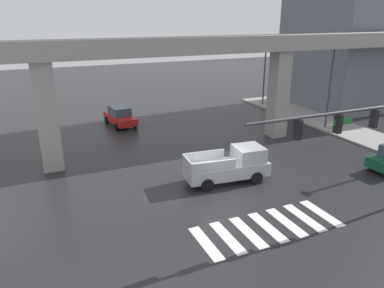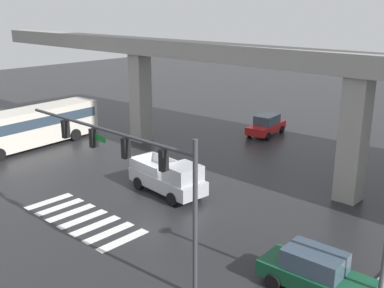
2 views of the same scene
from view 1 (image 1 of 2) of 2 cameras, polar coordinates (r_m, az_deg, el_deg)
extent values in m
plane|color=#232326|center=(22.11, 4.46, -6.61)|extent=(120.00, 120.00, 0.00)
cube|color=silver|center=(17.07, 2.15, -15.05)|extent=(0.55, 2.80, 0.01)
cube|color=silver|center=(17.50, 5.50, -14.18)|extent=(0.55, 2.80, 0.01)
cube|color=silver|center=(17.99, 8.65, -13.31)|extent=(0.55, 2.80, 0.01)
cube|color=silver|center=(18.53, 11.61, -12.46)|extent=(0.55, 2.80, 0.01)
cube|color=silver|center=(19.12, 14.37, -11.62)|extent=(0.55, 2.80, 0.01)
cube|color=silver|center=(19.75, 16.95, -10.82)|extent=(0.55, 2.80, 0.01)
cube|color=silver|center=(20.42, 19.35, -10.04)|extent=(0.55, 2.80, 0.01)
cube|color=gray|center=(26.26, -2.41, 14.88)|extent=(55.46, 1.84, 1.20)
cube|color=gray|center=(25.16, -21.48, 3.85)|extent=(1.30, 1.30, 7.03)
cube|color=gray|center=(31.15, 13.21, 7.44)|extent=(1.30, 1.30, 7.03)
cube|color=gray|center=(33.03, 27.01, 0.29)|extent=(4.00, 36.00, 0.15)
cube|color=#A8AAAF|center=(22.56, 5.33, -3.92)|extent=(5.25, 2.35, 0.80)
cube|color=#A8AAAF|center=(22.83, 8.73, -1.47)|extent=(1.85, 1.89, 0.90)
cube|color=#3F5160|center=(23.04, 9.77, -1.34)|extent=(0.25, 1.67, 0.77)
cube|color=#A8AAAF|center=(22.64, 1.83, -1.84)|extent=(2.65, 0.34, 0.60)
cube|color=#A8AAAF|center=(21.13, 3.48, -3.46)|extent=(2.65, 0.34, 0.60)
cube|color=#A8AAAF|center=(21.46, -0.75, -3.05)|extent=(0.26, 1.75, 0.60)
cylinder|color=black|center=(24.09, 7.89, -3.50)|extent=(0.78, 0.35, 0.76)
cylinder|color=black|center=(22.63, 9.90, -5.16)|extent=(0.78, 0.35, 0.76)
cylinder|color=black|center=(22.94, 0.76, -4.50)|extent=(0.78, 0.35, 0.76)
cylinder|color=black|center=(21.41, 2.36, -6.35)|extent=(0.78, 0.35, 0.76)
cylinder|color=black|center=(27.23, 26.14, -2.79)|extent=(0.65, 0.27, 0.64)
cube|color=red|center=(34.71, -11.02, 3.90)|extent=(2.32, 4.50, 0.64)
cube|color=#384756|center=(34.62, -11.15, 5.05)|extent=(1.78, 2.42, 0.76)
cylinder|color=black|center=(33.89, -8.82, 3.10)|extent=(0.32, 0.67, 0.64)
cylinder|color=black|center=(33.30, -11.55, 2.64)|extent=(0.32, 0.67, 0.64)
cylinder|color=black|center=(36.29, -10.47, 4.08)|extent=(0.32, 0.67, 0.64)
cylinder|color=black|center=(35.74, -13.05, 3.67)|extent=(0.32, 0.67, 0.64)
cylinder|color=#38383D|center=(17.88, 23.21, 4.67)|extent=(10.80, 0.14, 0.14)
cube|color=black|center=(19.17, 26.32, 3.52)|extent=(0.24, 0.32, 0.84)
sphere|color=orange|center=(19.17, 26.32, 3.52)|extent=(0.17, 0.17, 0.17)
cube|color=black|center=(17.58, 21.63, 2.89)|extent=(0.24, 0.32, 0.84)
sphere|color=orange|center=(17.58, 21.63, 2.89)|extent=(0.17, 0.17, 0.17)
cube|color=black|center=(16.13, 16.05, 2.12)|extent=(0.24, 0.32, 0.84)
sphere|color=orange|center=(16.13, 16.05, 2.12)|extent=(0.17, 0.17, 0.17)
cube|color=#19722D|center=(17.77, 22.33, 3.20)|extent=(1.10, 0.04, 0.28)
cylinder|color=#38383D|center=(34.49, 20.50, 7.83)|extent=(0.16, 0.16, 7.00)
ellipsoid|color=beige|center=(34.04, 21.22, 13.79)|extent=(0.44, 0.70, 0.24)
cylinder|color=#38383D|center=(42.08, 11.13, 10.54)|extent=(0.16, 0.16, 7.00)
ellipsoid|color=beige|center=(41.71, 11.45, 15.46)|extent=(0.44, 0.70, 0.24)
camera|label=2|loc=(28.47, 66.80, 9.79)|focal=43.12mm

